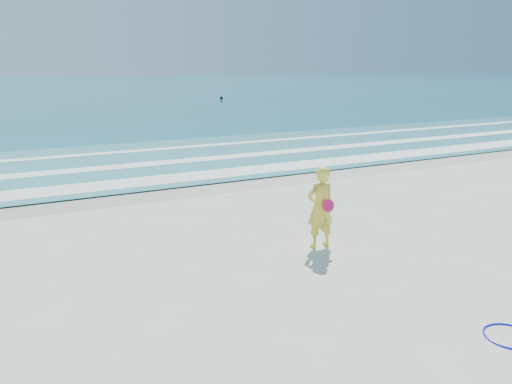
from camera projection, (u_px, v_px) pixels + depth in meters
name	position (u px, v px, depth m)	size (l,w,h in m)	color
ground	(376.00, 302.00, 8.29)	(400.00, 400.00, 0.00)	silver
wet_sand	(190.00, 187.00, 16.04)	(400.00, 2.40, 0.00)	#B2A893
ocean	(24.00, 85.00, 98.76)	(400.00, 190.00, 0.04)	#19727F
shallow	(148.00, 160.00, 20.34)	(400.00, 10.00, 0.01)	#59B7AD
foam_near	(177.00, 178.00, 17.15)	(400.00, 1.40, 0.01)	white
foam_mid	(154.00, 163.00, 19.65)	(400.00, 0.90, 0.01)	white
foam_far	(133.00, 151.00, 22.49)	(400.00, 0.60, 0.01)	white
hoop	(510.00, 336.00, 7.21)	(0.74, 0.74, 0.03)	#0D0EF2
buoy	(221.00, 98.00, 55.97)	(0.36, 0.36, 0.36)	black
woman	(320.00, 207.00, 10.59)	(0.65, 0.43, 1.77)	yellow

